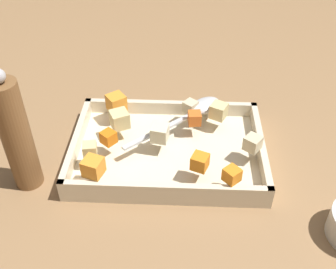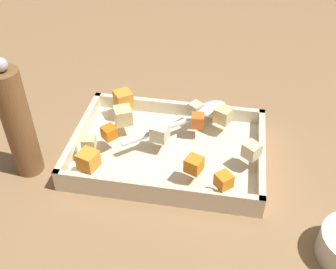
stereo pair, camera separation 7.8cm
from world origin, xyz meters
The scene contains 16 objects.
ground_plane centered at (0.00, 0.00, 0.00)m, with size 4.00×4.00×0.00m, color #936D47.
baking_dish centered at (-0.01, -0.01, 0.01)m, with size 0.37×0.26×0.04m.
carrot_chunk_corner_nw centered at (-0.12, 0.09, 0.06)m, with size 0.03×0.03×0.03m, color orange.
carrot_chunk_heap_side centered at (0.10, -0.11, 0.06)m, with size 0.03×0.03×0.03m, color orange.
carrot_chunk_front_center centered at (0.05, -0.08, 0.06)m, with size 0.03×0.03×0.03m, color orange.
carrot_chunk_back_center centered at (-0.13, -0.11, 0.06)m, with size 0.03×0.03×0.03m, color orange.
carrot_chunk_corner_sw centered at (-0.12, -0.02, 0.06)m, with size 0.02×0.02×0.02m, color orange.
carrot_chunk_near_left centered at (0.04, 0.04, 0.06)m, with size 0.03×0.03×0.03m, color orange.
potato_chunk_under_handle centered at (0.09, 0.07, 0.06)m, with size 0.03×0.03×0.03m, color #E0CC89.
potato_chunk_near_right centered at (-0.15, -0.06, 0.06)m, with size 0.02×0.02×0.02m, color #E0CC89.
potato_chunk_center centered at (0.03, 0.08, 0.06)m, with size 0.02×0.02×0.02m, color beige.
potato_chunk_corner_ne centered at (-0.02, -0.01, 0.06)m, with size 0.03×0.03×0.03m, color beige.
potato_chunk_mid_right centered at (-0.11, 0.03, 0.06)m, with size 0.03×0.03×0.03m, color #E0CC89.
potato_chunk_near_spoon centered at (0.15, -0.03, 0.06)m, with size 0.03×0.03×0.03m, color beige.
serving_spoon centered at (0.05, 0.08, 0.05)m, with size 0.20×0.18×0.02m.
pepper_mill centered at (-0.26, -0.09, 0.11)m, with size 0.05×0.05×0.24m.
Camera 1 is at (0.02, -0.60, 0.55)m, focal length 43.57 mm.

